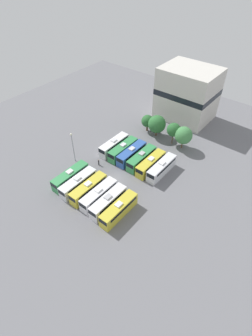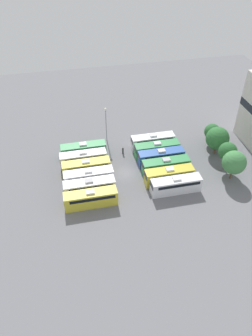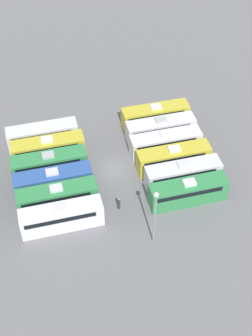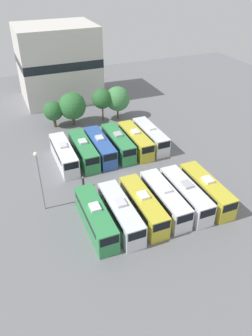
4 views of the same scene
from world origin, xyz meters
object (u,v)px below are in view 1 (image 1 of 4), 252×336
at_px(depot_building, 187,94).
at_px(bus_9, 142,158).
at_px(bus_5, 119,209).
at_px(bus_6, 114,145).
at_px(bus_7, 123,149).
at_px(bus_8, 132,153).
at_px(bus_1, 78,183).
at_px(bus_11, 162,168).
at_px(bus_10, 151,163).
at_px(tree_2, 174,130).
at_px(tree_1, 157,124).
at_px(bus_0, 71,176).
at_px(bus_3, 99,195).
at_px(bus_4, 108,202).
at_px(bus_2, 89,188).
at_px(tree_0, 148,121).
at_px(light_pole, 72,143).
at_px(tree_3, 183,135).

bearing_deg(depot_building, bus_9, -83.62).
bearing_deg(bus_5, bus_6, 133.31).
bearing_deg(bus_7, bus_8, 2.08).
xyz_separation_m(bus_5, bus_7, (-12.61, 16.89, 0.00)).
bearing_deg(bus_1, bus_11, 53.73).
distance_m(bus_8, bus_10, 6.43).
bearing_deg(bus_6, tree_2, 49.36).
relative_size(bus_10, depot_building, 0.60).
xyz_separation_m(bus_8, depot_building, (0.09, 28.70, 6.51)).
bearing_deg(tree_1, tree_2, -5.18).
distance_m(bus_0, bus_3, 9.60).
xyz_separation_m(bus_4, bus_6, (-12.70, 16.70, 0.00)).
height_order(bus_2, bus_10, same).
bearing_deg(depot_building, bus_6, -102.36).
distance_m(bus_6, tree_0, 14.27).
bearing_deg(bus_6, light_pole, -117.04).
bearing_deg(tree_2, tree_1, 174.82).
bearing_deg(tree_2, tree_0, 173.94).
bearing_deg(bus_7, depot_building, 84.03).
distance_m(tree_0, tree_2, 9.88).
bearing_deg(bus_8, bus_4, -68.93).
height_order(bus_7, light_pole, light_pole).
height_order(bus_2, bus_7, same).
relative_size(bus_0, tree_0, 1.93).
bearing_deg(tree_2, bus_9, -97.51).
xyz_separation_m(tree_2, depot_building, (-4.90, 15.74, 3.54)).
bearing_deg(depot_building, bus_10, -77.64).
height_order(bus_8, tree_1, tree_1).
bearing_deg(tree_0, bus_2, -80.88).
height_order(bus_4, tree_3, tree_3).
xyz_separation_m(bus_3, bus_4, (3.07, -0.23, 0.00)).
bearing_deg(bus_2, bus_8, 90.64).
height_order(bus_3, depot_building, depot_building).
bearing_deg(bus_11, bus_2, -118.93).
bearing_deg(tree_0, tree_3, -4.86).
relative_size(bus_5, tree_3, 1.50).
distance_m(bus_8, tree_1, 13.71).
distance_m(bus_1, bus_9, 18.13).
bearing_deg(tree_2, light_pole, -125.20).
bearing_deg(bus_2, tree_0, 99.12).
distance_m(bus_2, tree_1, 30.30).
bearing_deg(tree_2, bus_10, -83.79).
height_order(bus_6, bus_11, same).
height_order(bus_10, tree_1, tree_1).
bearing_deg(tree_0, bus_3, -75.09).
relative_size(bus_5, bus_9, 1.00).
bearing_deg(bus_9, depot_building, 96.38).
bearing_deg(bus_10, tree_1, 118.48).
relative_size(bus_8, bus_9, 1.00).
bearing_deg(light_pole, tree_1, 66.37).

